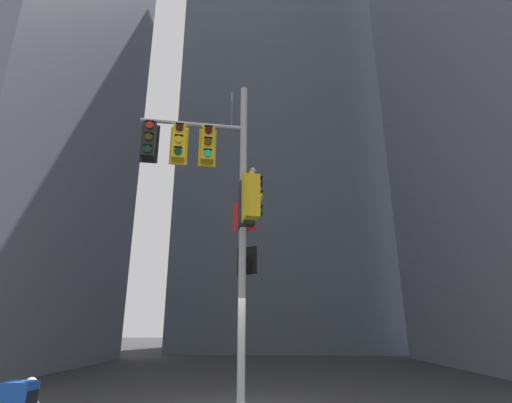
% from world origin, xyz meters
% --- Properties ---
extents(building_mid_block, '(17.16, 17.16, 33.69)m').
position_xyz_m(building_mid_block, '(2.06, 26.43, 16.85)').
color(building_mid_block, '#4C5460').
rests_on(building_mid_block, ground).
extents(signal_pole_assembly, '(3.35, 2.45, 8.51)m').
position_xyz_m(signal_pole_assembly, '(-0.64, -0.44, 5.30)').
color(signal_pole_assembly, '#9EA0A3').
rests_on(signal_pole_assembly, ground).
extents(fire_hydrant, '(0.33, 0.23, 0.86)m').
position_xyz_m(fire_hydrant, '(-4.19, -1.31, 0.45)').
color(fire_hydrant, silver).
rests_on(fire_hydrant, ground).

